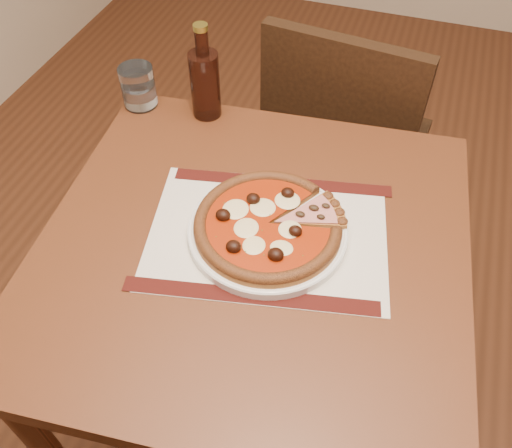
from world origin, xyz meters
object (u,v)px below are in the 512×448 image
(table, at_px, (253,274))
(water_glass, at_px, (138,87))
(chair_far, at_px, (343,141))
(bottle, at_px, (205,81))
(plate, at_px, (268,231))
(pizza, at_px, (268,224))

(table, relative_size, water_glass, 8.92)
(chair_far, relative_size, bottle, 3.96)
(table, distance_m, chair_far, 0.65)
(plate, height_order, bottle, bottle)
(plate, bearing_deg, bottle, 128.42)
(plate, distance_m, bottle, 0.41)
(pizza, distance_m, water_glass, 0.51)
(table, distance_m, plate, 0.12)
(bottle, bearing_deg, pizza, -51.63)
(bottle, bearing_deg, table, -56.19)
(pizza, bearing_deg, bottle, 128.37)
(table, distance_m, bottle, 0.45)
(pizza, distance_m, bottle, 0.40)
(chair_far, height_order, water_glass, chair_far)
(pizza, height_order, water_glass, water_glass)
(table, xyz_separation_m, water_glass, (-0.39, 0.32, 0.15))
(plate, distance_m, water_glass, 0.51)
(pizza, bearing_deg, table, -129.17)
(water_glass, bearing_deg, chair_far, 34.31)
(chair_far, relative_size, water_glass, 9.09)
(water_glass, height_order, bottle, bottle)
(table, relative_size, bottle, 3.89)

